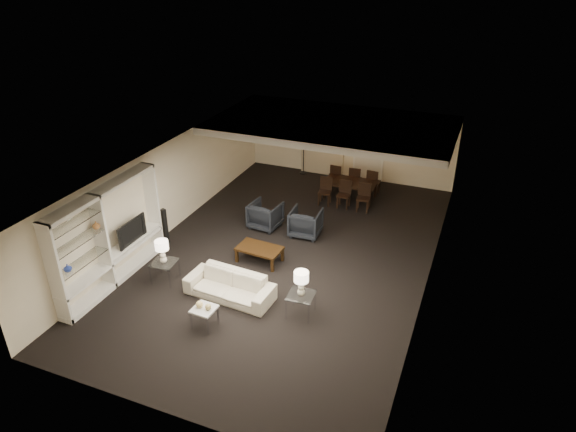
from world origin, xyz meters
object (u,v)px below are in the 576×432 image
(pendant_light, at_px, (342,142))
(chair_fl, at_px, (337,176))
(sofa, at_px, (230,286))
(floor_speaker, at_px, (165,227))
(chair_nm, at_px, (344,195))
(side_table_right, at_px, (301,305))
(armchair_right, at_px, (306,223))
(vase_amber, at_px, (96,225))
(marble_table, at_px, (205,317))
(dining_table, at_px, (349,190))
(chair_fm, at_px, (355,179))
(armchair_left, at_px, (265,215))
(side_table_left, at_px, (165,271))
(television, at_px, (129,231))
(vase_blue, at_px, (68,268))
(chair_nr, at_px, (363,198))
(table_lamp_right, at_px, (301,284))
(floor_lamp, at_px, (304,148))
(chair_nl, at_px, (325,192))
(table_lamp_left, at_px, (162,252))
(chair_fr, at_px, (374,182))
(coffee_table, at_px, (260,254))

(pendant_light, distance_m, chair_fl, 1.80)
(sofa, relative_size, floor_speaker, 1.99)
(chair_nm, bearing_deg, chair_fl, 113.45)
(side_table_right, bearing_deg, armchair_right, 108.43)
(vase_amber, distance_m, floor_speaker, 2.51)
(marble_table, distance_m, chair_nm, 6.50)
(side_table_right, relative_size, dining_table, 0.34)
(floor_speaker, height_order, chair_fl, floor_speaker)
(vase_amber, bearing_deg, dining_table, 60.09)
(chair_fm, bearing_deg, marble_table, 76.90)
(armchair_left, relative_size, dining_table, 0.51)
(side_table_left, relative_size, dining_table, 0.34)
(sofa, bearing_deg, side_table_right, 4.08)
(armchair_right, distance_m, vase_amber, 5.42)
(television, height_order, vase_blue, television)
(chair_nm, xyz_separation_m, chair_nr, (0.60, 0.00, 0.00))
(vase_amber, bearing_deg, sofa, 15.04)
(table_lamp_right, bearing_deg, floor_lamp, 109.96)
(chair_nl, height_order, chair_nr, same)
(chair_nm, bearing_deg, floor_lamp, 133.50)
(table_lamp_right, bearing_deg, side_table_left, 180.00)
(armchair_right, distance_m, vase_blue, 6.11)
(side_table_right, height_order, table_lamp_left, table_lamp_left)
(sofa, height_order, dining_table, sofa)
(chair_fr, bearing_deg, chair_nm, 71.69)
(pendant_light, height_order, television, pendant_light)
(armchair_left, bearing_deg, side_table_right, 130.59)
(table_lamp_left, xyz_separation_m, vase_amber, (-1.08, -0.75, 0.85))
(armchair_right, height_order, table_lamp_left, table_lamp_left)
(pendant_light, distance_m, sofa, 5.97)
(armchair_left, relative_size, floor_speaker, 0.81)
(television, xyz_separation_m, chair_fl, (3.23, 6.41, -0.61))
(television, relative_size, vase_amber, 5.51)
(sofa, xyz_separation_m, coffee_table, (0.00, 1.60, -0.10))
(vase_amber, relative_size, chair_nm, 0.21)
(pendant_light, bearing_deg, table_lamp_left, -114.00)
(coffee_table, height_order, table_lamp_right, table_lamp_right)
(vase_blue, xyz_separation_m, chair_nm, (3.86, 7.04, -0.73))
(table_lamp_left, height_order, vase_amber, vase_amber)
(coffee_table, height_order, chair_nl, chair_nl)
(armchair_right, relative_size, chair_fm, 0.98)
(sofa, height_order, side_table_left, sofa)
(floor_lamp, bearing_deg, marble_table, -83.41)
(chair_fl, distance_m, chair_fr, 1.20)
(vase_blue, bearing_deg, table_lamp_left, 58.06)
(vase_amber, xyz_separation_m, chair_fl, (3.26, 7.36, -1.23))
(floor_speaker, height_order, chair_fm, floor_speaker)
(chair_nl, distance_m, chair_nm, 0.60)
(side_table_left, bearing_deg, chair_nm, 62.38)
(vase_blue, relative_size, chair_nr, 0.21)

